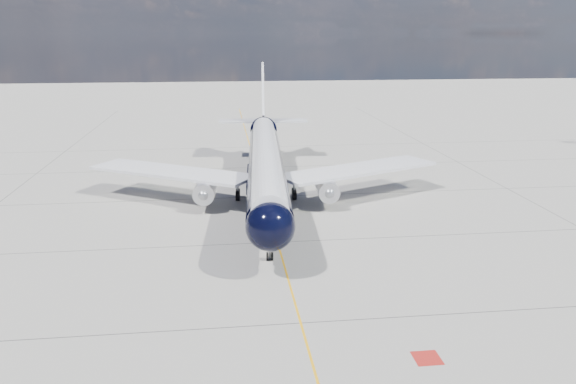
# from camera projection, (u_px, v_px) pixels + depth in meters

# --- Properties ---
(ground) EXTENTS (320.00, 320.00, 0.00)m
(ground) POSITION_uv_depth(u_px,v_px,m) (261.00, 186.00, 70.43)
(ground) COLOR #99978E
(ground) RESTS_ON ground
(taxiway_centerline) EXTENTS (0.16, 160.00, 0.01)m
(taxiway_centerline) POSITION_uv_depth(u_px,v_px,m) (264.00, 197.00, 65.65)
(taxiway_centerline) COLOR #F0A30C
(taxiway_centerline) RESTS_ON ground
(red_marking) EXTENTS (1.60, 1.60, 0.01)m
(red_marking) POSITION_uv_depth(u_px,v_px,m) (427.00, 358.00, 33.00)
(red_marking) COLOR maroon
(red_marking) RESTS_ON ground
(main_airliner) EXTENTS (40.89, 49.87, 14.40)m
(main_airliner) POSITION_uv_depth(u_px,v_px,m) (266.00, 161.00, 63.49)
(main_airliner) COLOR black
(main_airliner) RESTS_ON ground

